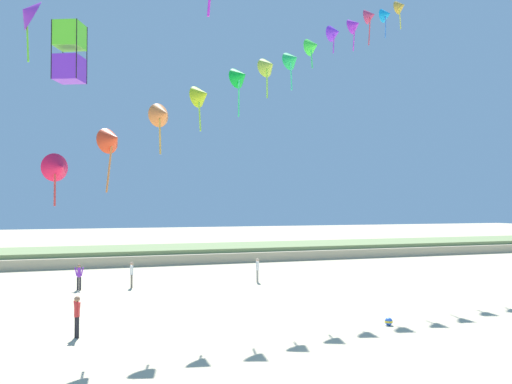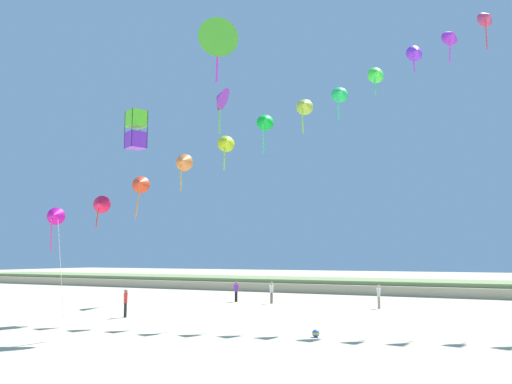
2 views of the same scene
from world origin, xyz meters
The scene contains 10 objects.
ground_plane centered at (0.00, 0.00, 0.00)m, with size 240.00×240.00×0.00m, color beige.
dune_ridge centered at (0.00, 39.59, 0.66)m, with size 120.00×10.61×1.32m.
person_near_left centered at (-5.22, 21.86, 1.00)m, with size 0.24×0.61×1.73m.
person_near_right centered at (3.61, 21.49, 0.99)m, with size 0.23×0.60×1.72m.
person_mid_center centered at (-9.03, 8.68, 1.00)m, with size 0.29×0.59×1.73m.
person_far_left centered at (-8.56, 21.98, 0.97)m, with size 0.59×0.23×1.69m.
kite_banner_string centered at (2.20, 13.91, 13.94)m, with size 29.85×17.81×22.44m.
large_kite_mid_trail centered at (-11.95, 24.71, 18.70)m, with size 2.20×2.66×4.64m.
large_kite_high_solo centered at (-9.40, 9.68, 12.19)m, with size 1.52×1.52×2.56m.
beach_ball centered at (4.51, 6.29, 0.18)m, with size 0.36×0.36×0.36m.
Camera 1 is at (-9.68, -15.13, 5.50)m, focal length 38.00 mm.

